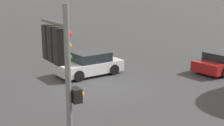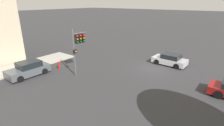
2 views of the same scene
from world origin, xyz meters
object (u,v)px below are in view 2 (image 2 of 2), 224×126
at_px(crossing_car_0, 170,60).
at_px(parked_car_0, 28,69).
at_px(traffic_signal, 78,42).
at_px(fire_hydrant, 59,65).

height_order(crossing_car_0, parked_car_0, parked_car_0).
bearing_deg(crossing_car_0, traffic_signal, 55.33).
distance_m(crossing_car_0, parked_car_0, 16.24).
xyz_separation_m(crossing_car_0, fire_hydrant, (9.68, 9.21, -0.17)).
bearing_deg(crossing_car_0, parked_car_0, 51.54).
bearing_deg(parked_car_0, crossing_car_0, 140.39).
bearing_deg(parked_car_0, fire_hydrant, 163.91).
relative_size(traffic_signal, parked_car_0, 1.16).
bearing_deg(traffic_signal, crossing_car_0, 59.28).
height_order(parked_car_0, fire_hydrant, parked_car_0).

